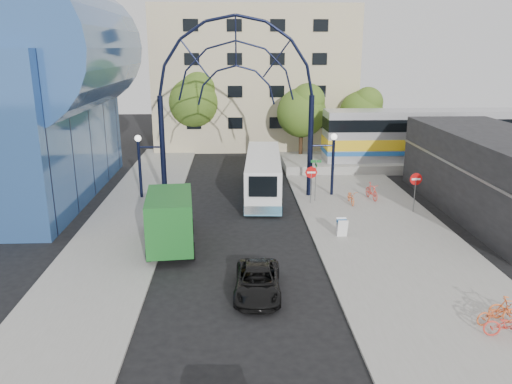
{
  "coord_description": "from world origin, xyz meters",
  "views": [
    {
      "loc": [
        -0.26,
        -19.26,
        10.01
      ],
      "look_at": [
        0.92,
        6.0,
        2.68
      ],
      "focal_mm": 35.0,
      "sensor_mm": 36.0,
      "label": 1
    }
  ],
  "objects_px": {
    "black_suv": "(258,282)",
    "bike_far_a": "(497,313)",
    "tree_north_c": "(363,110)",
    "bike_far_c": "(510,325)",
    "train_car": "(471,134)",
    "tree_north_a": "(303,110)",
    "stop_sign": "(311,176)",
    "green_truck": "(171,219)",
    "do_not_enter_sign": "(416,183)",
    "bike_near_b": "(372,191)",
    "sandwich_board": "(342,225)",
    "tree_north_b": "(195,99)",
    "bike_far_b": "(511,308)",
    "bike_near_a": "(351,197)",
    "gateway_arch": "(236,71)",
    "city_bus": "(263,174)",
    "street_name_sign": "(316,171)"
  },
  "relations": [
    {
      "from": "do_not_enter_sign",
      "to": "black_suv",
      "type": "relative_size",
      "value": 0.6
    },
    {
      "from": "sandwich_board",
      "to": "bike_far_a",
      "type": "xyz_separation_m",
      "value": [
        3.82,
        -9.19,
        -0.19
      ]
    },
    {
      "from": "stop_sign",
      "to": "gateway_arch",
      "type": "bearing_deg",
      "value": 157.37
    },
    {
      "from": "sandwich_board",
      "to": "bike_near_a",
      "type": "bearing_deg",
      "value": 72.31
    },
    {
      "from": "tree_north_c",
      "to": "bike_far_a",
      "type": "height_order",
      "value": "tree_north_c"
    },
    {
      "from": "black_suv",
      "to": "bike_near_b",
      "type": "bearing_deg",
      "value": 60.55
    },
    {
      "from": "stop_sign",
      "to": "tree_north_a",
      "type": "height_order",
      "value": "tree_north_a"
    },
    {
      "from": "do_not_enter_sign",
      "to": "bike_near_b",
      "type": "distance_m",
      "value": 3.59
    },
    {
      "from": "gateway_arch",
      "to": "bike_near_b",
      "type": "xyz_separation_m",
      "value": [
        9.07,
        -1.26,
        -7.88
      ]
    },
    {
      "from": "bike_near_b",
      "to": "bike_far_b",
      "type": "relative_size",
      "value": 1.16
    },
    {
      "from": "street_name_sign",
      "to": "train_car",
      "type": "height_order",
      "value": "train_car"
    },
    {
      "from": "black_suv",
      "to": "bike_near_a",
      "type": "relative_size",
      "value": 2.41
    },
    {
      "from": "gateway_arch",
      "to": "bike_far_c",
      "type": "height_order",
      "value": "gateway_arch"
    },
    {
      "from": "do_not_enter_sign",
      "to": "sandwich_board",
      "type": "height_order",
      "value": "do_not_enter_sign"
    },
    {
      "from": "tree_north_c",
      "to": "bike_far_b",
      "type": "relative_size",
      "value": 4.08
    },
    {
      "from": "tree_north_c",
      "to": "bike_near_a",
      "type": "distance_m",
      "value": 17.16
    },
    {
      "from": "sandwich_board",
      "to": "tree_north_b",
      "type": "bearing_deg",
      "value": 111.59
    },
    {
      "from": "tree_north_a",
      "to": "bike_near_b",
      "type": "height_order",
      "value": "tree_north_a"
    },
    {
      "from": "tree_north_c",
      "to": "bike_far_c",
      "type": "xyz_separation_m",
      "value": [
        -2.69,
        -32.02,
        -3.68
      ]
    },
    {
      "from": "tree_north_b",
      "to": "do_not_enter_sign",
      "type": "bearing_deg",
      "value": -53.26
    },
    {
      "from": "green_truck",
      "to": "bike_near_a",
      "type": "distance_m",
      "value": 12.85
    },
    {
      "from": "sandwich_board",
      "to": "train_car",
      "type": "relative_size",
      "value": 0.04
    },
    {
      "from": "tree_north_a",
      "to": "tree_north_c",
      "type": "bearing_deg",
      "value": 18.44
    },
    {
      "from": "city_bus",
      "to": "bike_far_b",
      "type": "bearing_deg",
      "value": -60.97
    },
    {
      "from": "do_not_enter_sign",
      "to": "tree_north_c",
      "type": "xyz_separation_m",
      "value": [
        1.12,
        17.93,
        2.3
      ]
    },
    {
      "from": "black_suv",
      "to": "bike_far_c",
      "type": "relative_size",
      "value": 2.29
    },
    {
      "from": "stop_sign",
      "to": "bike_near_a",
      "type": "distance_m",
      "value": 3.03
    },
    {
      "from": "city_bus",
      "to": "bike_near_b",
      "type": "bearing_deg",
      "value": -10.05
    },
    {
      "from": "bike_near_a",
      "to": "bike_far_a",
      "type": "xyz_separation_m",
      "value": [
        1.96,
        -15.05,
        -0.01
      ]
    },
    {
      "from": "tree_north_a",
      "to": "bike_far_a",
      "type": "height_order",
      "value": "tree_north_a"
    },
    {
      "from": "do_not_enter_sign",
      "to": "green_truck",
      "type": "height_order",
      "value": "green_truck"
    },
    {
      "from": "tree_north_b",
      "to": "tree_north_a",
      "type": "bearing_deg",
      "value": -21.8
    },
    {
      "from": "train_car",
      "to": "tree_north_c",
      "type": "bearing_deg",
      "value": 143.04
    },
    {
      "from": "stop_sign",
      "to": "do_not_enter_sign",
      "type": "bearing_deg",
      "value": -17.88
    },
    {
      "from": "street_name_sign",
      "to": "tree_north_a",
      "type": "relative_size",
      "value": 0.4
    },
    {
      "from": "stop_sign",
      "to": "city_bus",
      "type": "xyz_separation_m",
      "value": [
        -2.98,
        2.51,
        -0.49
      ]
    },
    {
      "from": "bike_far_b",
      "to": "do_not_enter_sign",
      "type": "bearing_deg",
      "value": 9.75
    },
    {
      "from": "stop_sign",
      "to": "green_truck",
      "type": "bearing_deg",
      "value": -141.08
    },
    {
      "from": "black_suv",
      "to": "bike_far_a",
      "type": "relative_size",
      "value": 2.47
    },
    {
      "from": "bike_far_b",
      "to": "bike_far_a",
      "type": "bearing_deg",
      "value": 124.01
    },
    {
      "from": "city_bus",
      "to": "bike_near_b",
      "type": "relative_size",
      "value": 5.74
    },
    {
      "from": "train_car",
      "to": "bike_far_a",
      "type": "height_order",
      "value": "train_car"
    },
    {
      "from": "tree_north_a",
      "to": "city_bus",
      "type": "relative_size",
      "value": 0.66
    },
    {
      "from": "bike_far_c",
      "to": "tree_north_a",
      "type": "bearing_deg",
      "value": 16.49
    },
    {
      "from": "gateway_arch",
      "to": "tree_north_c",
      "type": "bearing_deg",
      "value": 48.96
    },
    {
      "from": "tree_north_a",
      "to": "green_truck",
      "type": "xyz_separation_m",
      "value": [
        -9.66,
        -20.66,
        -3.09
      ]
    },
    {
      "from": "city_bus",
      "to": "bike_near_a",
      "type": "height_order",
      "value": "city_bus"
    },
    {
      "from": "green_truck",
      "to": "bike_far_a",
      "type": "height_order",
      "value": "green_truck"
    },
    {
      "from": "do_not_enter_sign",
      "to": "tree_north_a",
      "type": "bearing_deg",
      "value": 107.03
    },
    {
      "from": "black_suv",
      "to": "bike_far_c",
      "type": "height_order",
      "value": "black_suv"
    }
  ]
}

